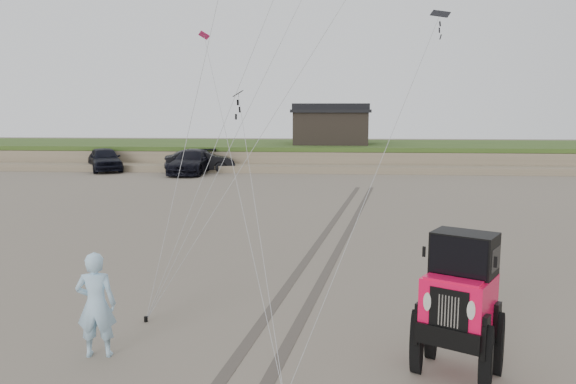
{
  "coord_description": "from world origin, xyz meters",
  "views": [
    {
      "loc": [
        2.1,
        -10.21,
        4.54
      ],
      "look_at": [
        1.08,
        3.0,
        2.6
      ],
      "focal_mm": 35.0,
      "sensor_mm": 36.0,
      "label": 1
    }
  ],
  "objects_px": {
    "man": "(96,305)",
    "truck_a": "(105,159)",
    "truck_c": "(192,162)",
    "truck_b": "(200,161)",
    "jeep": "(458,320)",
    "cabin": "(330,126)"
  },
  "relations": [
    {
      "from": "truck_a",
      "to": "truck_b",
      "type": "relative_size",
      "value": 1.03
    },
    {
      "from": "jeep",
      "to": "cabin",
      "type": "bearing_deg",
      "value": 123.21
    },
    {
      "from": "truck_b",
      "to": "jeep",
      "type": "height_order",
      "value": "jeep"
    },
    {
      "from": "cabin",
      "to": "man",
      "type": "bearing_deg",
      "value": -96.36
    },
    {
      "from": "truck_a",
      "to": "truck_b",
      "type": "xyz_separation_m",
      "value": [
        7.28,
        -0.2,
        -0.06
      ]
    },
    {
      "from": "cabin",
      "to": "truck_b",
      "type": "relative_size",
      "value": 1.26
    },
    {
      "from": "man",
      "to": "truck_c",
      "type": "bearing_deg",
      "value": -87.91
    },
    {
      "from": "truck_b",
      "to": "truck_c",
      "type": "relative_size",
      "value": 0.87
    },
    {
      "from": "truck_c",
      "to": "cabin",
      "type": "bearing_deg",
      "value": 41.78
    },
    {
      "from": "truck_a",
      "to": "jeep",
      "type": "distance_m",
      "value": 36.7
    },
    {
      "from": "jeep",
      "to": "truck_a",
      "type": "bearing_deg",
      "value": 151.14
    },
    {
      "from": "truck_b",
      "to": "man",
      "type": "height_order",
      "value": "man"
    },
    {
      "from": "truck_a",
      "to": "man",
      "type": "relative_size",
      "value": 2.63
    },
    {
      "from": "truck_c",
      "to": "jeep",
      "type": "xyz_separation_m",
      "value": [
        12.13,
        -30.0,
        0.14
      ]
    },
    {
      "from": "truck_c",
      "to": "jeep",
      "type": "bearing_deg",
      "value": -64.81
    },
    {
      "from": "cabin",
      "to": "truck_c",
      "type": "height_order",
      "value": "cabin"
    },
    {
      "from": "truck_c",
      "to": "truck_a",
      "type": "bearing_deg",
      "value": 172.48
    },
    {
      "from": "truck_b",
      "to": "truck_a",
      "type": "bearing_deg",
      "value": 73.63
    },
    {
      "from": "man",
      "to": "truck_a",
      "type": "bearing_deg",
      "value": -76.52
    },
    {
      "from": "jeep",
      "to": "man",
      "type": "relative_size",
      "value": 2.69
    },
    {
      "from": "cabin",
      "to": "jeep",
      "type": "xyz_separation_m",
      "value": [
        2.29,
        -37.86,
        -2.24
      ]
    },
    {
      "from": "truck_b",
      "to": "man",
      "type": "relative_size",
      "value": 2.55
    }
  ]
}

